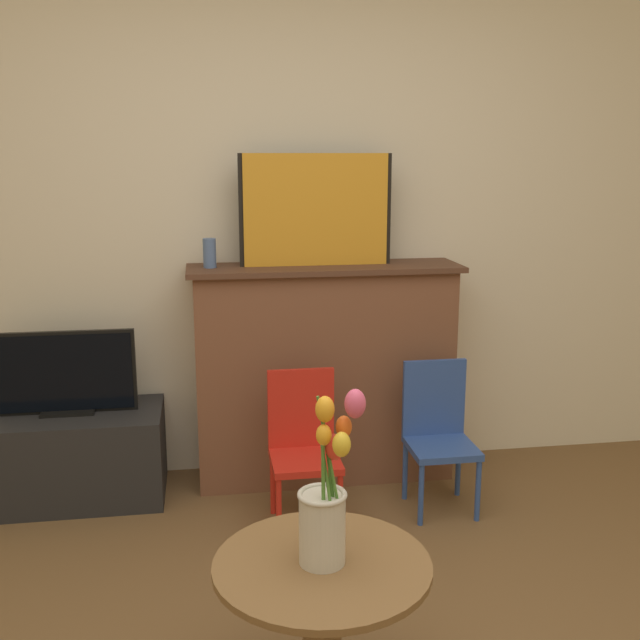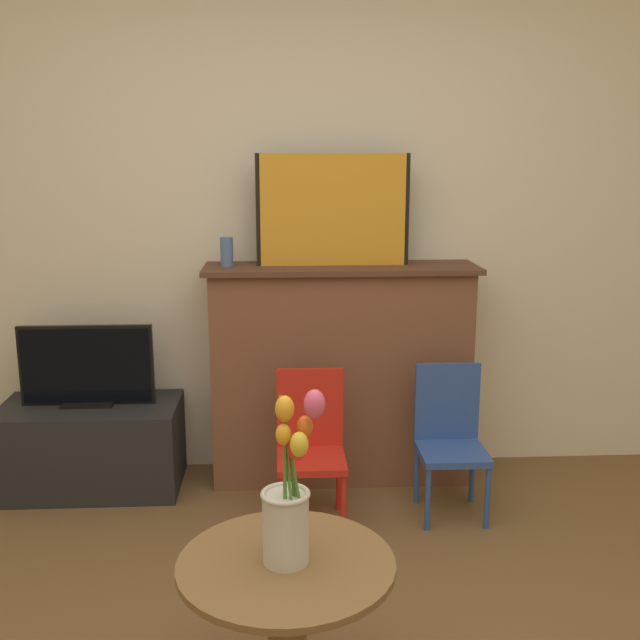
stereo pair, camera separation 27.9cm
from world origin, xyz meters
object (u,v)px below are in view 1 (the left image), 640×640
tv_monitor (66,374)px  vase_tulips (326,505)px  painting (316,210)px  chair_red (303,441)px  chair_blue (438,429)px

tv_monitor → vase_tulips: vase_tulips is taller
painting → tv_monitor: bearing=-176.1°
chair_red → vase_tulips: 1.29m
tv_monitor → vase_tulips: bearing=-60.4°
tv_monitor → chair_red: 1.12m
chair_red → vase_tulips: size_ratio=1.35×
painting → vase_tulips: painting is taller
painting → tv_monitor: painting is taller
vase_tulips → chair_blue: bearing=60.6°
chair_red → chair_blue: same height
painting → tv_monitor: size_ratio=1.15×
painting → vase_tulips: (-0.24, -1.70, -0.63)m
painting → chair_red: painting is taller
tv_monitor → vase_tulips: 1.87m
chair_red → vase_tulips: vase_tulips is taller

